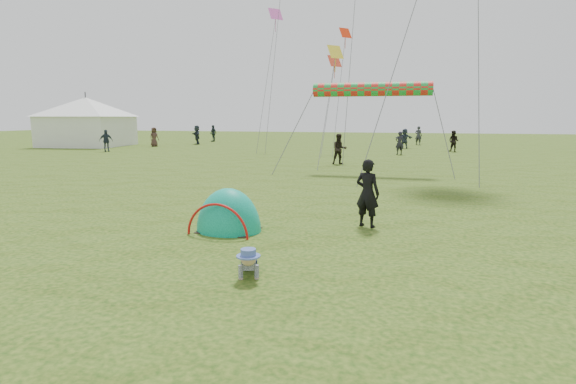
% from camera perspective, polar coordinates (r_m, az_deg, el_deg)
% --- Properties ---
extents(ground, '(140.00, 140.00, 0.00)m').
position_cam_1_polar(ground, '(7.79, -8.41, -9.96)').
color(ground, '#12370C').
extents(crawling_toddler, '(0.69, 0.82, 0.54)m').
position_cam_1_polar(crawling_toddler, '(7.43, -5.01, -8.67)').
color(crawling_toddler, black).
rests_on(crawling_toddler, ground).
extents(popup_tent, '(1.62, 1.38, 1.98)m').
position_cam_1_polar(popup_tent, '(10.45, -7.51, -4.89)').
color(popup_tent, '#047A61').
rests_on(popup_tent, ground).
extents(standing_adult, '(0.69, 0.58, 1.62)m').
position_cam_1_polar(standing_adult, '(10.73, 10.06, -0.16)').
color(standing_adult, black).
rests_on(standing_adult, ground).
extents(event_marquee, '(7.43, 7.43, 4.60)m').
position_cam_1_polar(event_marquee, '(44.26, -24.16, 8.33)').
color(event_marquee, white).
rests_on(event_marquee, ground).
extents(crowd_person_0, '(0.72, 0.58, 1.73)m').
position_cam_1_polar(crowd_person_0, '(43.95, 16.23, 6.90)').
color(crowd_person_0, '#282A32').
rests_on(crowd_person_0, ground).
extents(crowd_person_1, '(0.98, 0.87, 1.67)m').
position_cam_1_polar(crowd_person_1, '(24.95, 6.55, 5.43)').
color(crowd_person_1, black).
rests_on(crowd_person_1, ground).
extents(crowd_person_2, '(0.97, 0.95, 1.64)m').
position_cam_1_polar(crowd_person_2, '(36.60, -22.11, 6.06)').
color(crowd_person_2, '#283242').
rests_on(crowd_person_2, ground).
extents(crowd_person_4, '(0.83, 0.97, 1.68)m').
position_cam_1_polar(crowd_person_4, '(41.59, -16.63, 6.72)').
color(crowd_person_4, '#452E29').
rests_on(crowd_person_4, ground).
extents(crowd_person_5, '(1.58, 1.10, 1.64)m').
position_cam_1_polar(crowd_person_5, '(38.57, 14.59, 6.59)').
color(crowd_person_5, '#2F394B').
rests_on(crowd_person_5, ground).
extents(crowd_person_7, '(0.97, 0.91, 1.58)m').
position_cam_1_polar(crowd_person_7, '(35.99, 20.29, 6.07)').
color(crowd_person_7, black).
rests_on(crowd_person_7, ground).
extents(crowd_person_8, '(0.56, 1.07, 1.74)m').
position_cam_1_polar(crowd_person_8, '(48.63, -9.46, 7.37)').
color(crowd_person_8, '#243136').
rests_on(crowd_person_8, ground).
extents(crowd_person_11, '(1.52, 1.58, 1.79)m').
position_cam_1_polar(crowd_person_11, '(43.89, -11.49, 7.12)').
color(crowd_person_11, '#212B32').
rests_on(crowd_person_11, ground).
extents(crowd_person_12, '(0.69, 0.62, 1.59)m').
position_cam_1_polar(crowd_person_12, '(32.19, 13.96, 6.05)').
color(crowd_person_12, black).
rests_on(crowd_person_12, ground).
extents(rainbow_tube_kite, '(5.38, 0.64, 0.64)m').
position_cam_1_polar(rainbow_tube_kite, '(21.45, 10.57, 12.70)').
color(rainbow_tube_kite, red).
extents(diamond_kite_0, '(0.93, 0.93, 0.76)m').
position_cam_1_polar(diamond_kite_0, '(34.91, 7.30, 19.41)').
color(diamond_kite_0, red).
extents(diamond_kite_1, '(1.05, 1.05, 0.85)m').
position_cam_1_polar(diamond_kite_1, '(34.17, 5.94, 16.22)').
color(diamond_kite_1, red).
extents(diamond_kite_2, '(0.96, 0.96, 0.78)m').
position_cam_1_polar(diamond_kite_2, '(27.05, 6.04, 17.28)').
color(diamond_kite_2, yellow).
extents(diamond_kite_5, '(1.13, 1.13, 0.92)m').
position_cam_1_polar(diamond_kite_5, '(37.52, -1.60, 21.66)').
color(diamond_kite_5, '#EA56C4').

